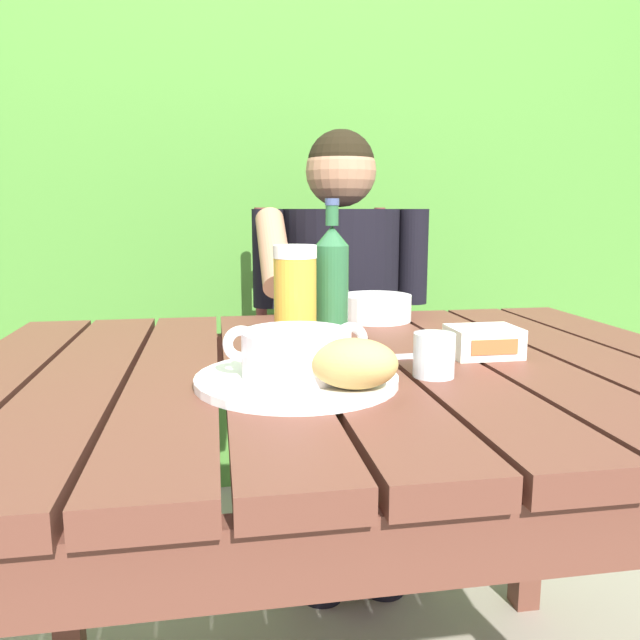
# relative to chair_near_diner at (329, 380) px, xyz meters

# --- Properties ---
(dining_table) EXTENTS (1.20, 0.90, 0.78)m
(dining_table) POSITION_rel_chair_near_diner_xyz_m (-0.13, -0.89, 0.18)
(dining_table) COLOR brown
(dining_table) RESTS_ON ground_plane
(hedge_backdrop) EXTENTS (3.27, 0.87, 2.82)m
(hedge_backdrop) POSITION_rel_chair_near_diner_xyz_m (-0.23, 0.68, 0.70)
(hedge_backdrop) COLOR #488431
(hedge_backdrop) RESTS_ON ground_plane
(chair_near_diner) EXTENTS (0.43, 0.47, 1.02)m
(chair_near_diner) POSITION_rel_chair_near_diner_xyz_m (0.00, 0.00, 0.00)
(chair_near_diner) COLOR brown
(chair_near_diner) RESTS_ON ground_plane
(person_eating) EXTENTS (0.48, 0.47, 1.23)m
(person_eating) POSITION_rel_chair_near_diner_xyz_m (-0.00, -0.20, 0.23)
(person_eating) COLOR black
(person_eating) RESTS_ON ground_plane
(serving_plate) EXTENTS (0.28, 0.28, 0.01)m
(serving_plate) POSITION_rel_chair_near_diner_xyz_m (-0.23, -1.01, 0.29)
(serving_plate) COLOR white
(serving_plate) RESTS_ON dining_table
(soup_bowl) EXTENTS (0.20, 0.15, 0.07)m
(soup_bowl) POSITION_rel_chair_near_diner_xyz_m (-0.23, -1.01, 0.33)
(soup_bowl) COLOR white
(soup_bowl) RESTS_ON serving_plate
(bread_roll) EXTENTS (0.13, 0.11, 0.06)m
(bread_roll) POSITION_rel_chair_near_diner_xyz_m (-0.17, -1.08, 0.33)
(bread_roll) COLOR tan
(bread_roll) RESTS_ON serving_plate
(beer_glass) EXTENTS (0.07, 0.07, 0.18)m
(beer_glass) POSITION_rel_chair_near_diner_xyz_m (-0.21, -0.79, 0.38)
(beer_glass) COLOR gold
(beer_glass) RESTS_ON dining_table
(beer_bottle) EXTENTS (0.06, 0.06, 0.26)m
(beer_bottle) POSITION_rel_chair_near_diner_xyz_m (-0.13, -0.74, 0.40)
(beer_bottle) COLOR #2B6238
(beer_bottle) RESTS_ON dining_table
(water_glass_small) EXTENTS (0.06, 0.06, 0.06)m
(water_glass_small) POSITION_rel_chair_near_diner_xyz_m (-0.03, -1.01, 0.32)
(water_glass_small) COLOR silver
(water_glass_small) RESTS_ON dining_table
(butter_tub) EXTENTS (0.11, 0.09, 0.05)m
(butter_tub) POSITION_rel_chair_near_diner_xyz_m (0.09, -0.90, 0.31)
(butter_tub) COLOR white
(butter_tub) RESTS_ON dining_table
(table_knife) EXTENTS (0.14, 0.02, 0.01)m
(table_knife) POSITION_rel_chair_near_diner_xyz_m (-0.07, -0.89, 0.29)
(table_knife) COLOR silver
(table_knife) RESTS_ON dining_table
(diner_bowl) EXTENTS (0.15, 0.15, 0.06)m
(diner_bowl) POSITION_rel_chair_near_diner_xyz_m (0.00, -0.55, 0.32)
(diner_bowl) COLOR white
(diner_bowl) RESTS_ON dining_table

